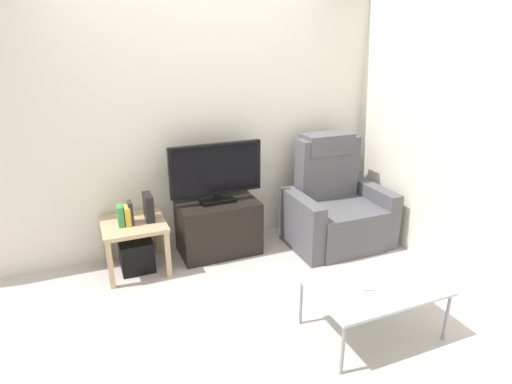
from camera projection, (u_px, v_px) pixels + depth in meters
ground_plane at (238, 299)px, 3.44m from camera, size 6.40×6.40×0.00m
wall_back at (194, 115)px, 3.97m from camera, size 6.40×0.06×2.60m
wall_side at (441, 122)px, 3.68m from camera, size 0.06×4.48×2.60m
tv_stand at (219, 227)px, 4.12m from camera, size 0.75×0.46×0.52m
television at (216, 172)px, 3.95m from camera, size 0.87×0.20×0.56m
recliner_armchair at (335, 207)px, 4.30m from camera, size 0.98×0.78×1.08m
side_table at (134, 230)px, 3.76m from camera, size 0.54×0.54×0.46m
subwoofer_box at (137, 255)px, 3.85m from camera, size 0.29×0.29×0.29m
book_leftmost at (120, 215)px, 3.65m from camera, size 0.05×0.13×0.18m
book_middle at (127, 215)px, 3.68m from camera, size 0.05×0.14×0.16m
book_rightmost at (131, 213)px, 3.68m from camera, size 0.04×0.11×0.20m
game_console at (148, 207)px, 3.76m from camera, size 0.07×0.20×0.24m
coffee_table at (374, 288)px, 2.95m from camera, size 0.90×0.60×0.39m
cell_phone at (366, 285)px, 2.94m from camera, size 0.12×0.16×0.01m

